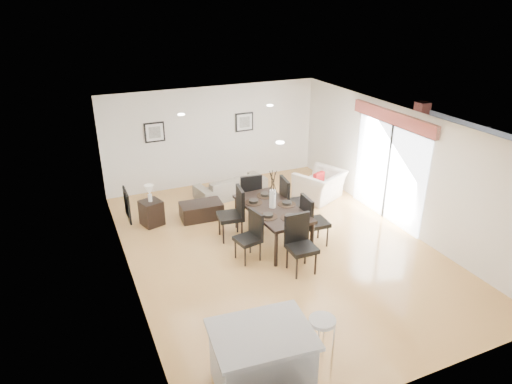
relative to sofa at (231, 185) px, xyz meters
name	(u,v)px	position (x,y,z in m)	size (l,w,h in m)	color
ground	(277,247)	(-0.08, -2.95, -0.28)	(8.00, 8.00, 0.00)	tan
wall_back	(214,136)	(-0.08, 1.05, 1.07)	(6.00, 0.04, 2.70)	white
wall_front	(420,304)	(-0.08, -6.95, 1.07)	(6.00, 0.04, 2.70)	white
wall_left	(125,216)	(-3.08, -2.95, 1.07)	(0.04, 8.00, 2.70)	white
wall_right	(399,168)	(2.92, -2.95, 1.07)	(0.04, 8.00, 2.70)	white
ceiling	(280,123)	(-0.08, -2.95, 2.42)	(6.00, 8.00, 0.02)	white
sofa	(231,185)	(0.00, 0.00, 0.00)	(1.90, 0.74, 0.55)	gray
armchair	(320,185)	(2.02, -1.15, 0.10)	(1.15, 1.01, 0.75)	beige
courtyard_plant_a	(502,204)	(5.41, -3.84, 0.08)	(0.64, 0.56, 0.71)	#3A6129
courtyard_plant_b	(459,181)	(5.72, -2.24, 0.01)	(0.33, 0.33, 0.58)	#3A6129
dining_table	(272,211)	(-0.06, -2.64, 0.45)	(1.08, 1.99, 0.81)	black
dining_chair_wnear	(251,233)	(-0.75, -3.11, 0.29)	(0.53, 0.53, 1.02)	black
dining_chair_wfar	(235,211)	(-0.73, -2.17, 0.37)	(0.59, 0.59, 1.16)	black
dining_chair_enear	(311,218)	(0.61, -3.12, 0.35)	(0.53, 0.53, 1.12)	black
dining_chair_efar	(290,199)	(0.61, -2.15, 0.38)	(0.59, 0.59, 1.17)	black
dining_chair_head	(300,240)	(-0.06, -3.83, 0.36)	(0.52, 0.52, 1.14)	black
dining_chair_foot	(250,194)	(-0.07, -1.45, 0.35)	(0.56, 0.56, 1.13)	black
vase	(273,194)	(-0.06, -2.64, 0.84)	(1.00, 1.57, 0.83)	white
coffee_table	(201,211)	(-1.13, -0.98, -0.08)	(0.97, 0.58, 0.39)	black
side_table	(152,213)	(-2.27, -0.83, 0.02)	(0.44, 0.44, 0.59)	black
table_lamp	(149,191)	(-2.27, -0.83, 0.57)	(0.21, 0.21, 0.40)	white
cushion	(319,179)	(1.91, -1.25, 0.32)	(0.35, 0.11, 0.35)	#B01618
kitchen_island	(262,359)	(-1.92, -6.18, 0.19)	(1.41, 1.14, 0.93)	#B8B8BA
bar_stool	(322,326)	(-1.00, -6.18, 0.44)	(0.38, 0.38, 0.83)	silver
framed_print_back_left	(155,132)	(-1.68, 1.02, 1.37)	(0.52, 0.04, 0.52)	black
framed_print_back_right	(244,122)	(0.82, 1.02, 1.37)	(0.52, 0.04, 0.52)	black
framed_print_left_wall	(127,205)	(-3.05, -3.15, 1.37)	(0.04, 0.52, 0.52)	black
sliding_door	(390,151)	(2.87, -2.65, 1.39)	(0.12, 2.70, 2.57)	white
courtyard	(469,155)	(6.08, -2.09, 0.65)	(6.00, 6.00, 2.00)	gray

